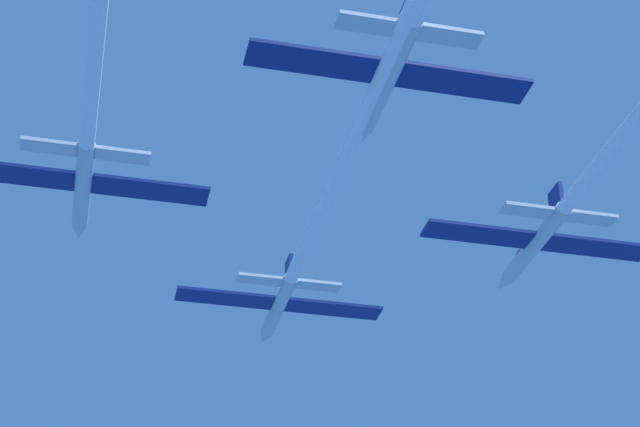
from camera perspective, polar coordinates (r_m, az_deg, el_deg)
name	(u,v)px	position (r m, az deg, el deg)	size (l,w,h in m)	color
jet_lead	(315,225)	(97.10, -0.27, -0.61)	(20.58, 60.63, 3.41)	silver
jet_left_wing	(92,87)	(82.21, -11.62, 6.35)	(20.58, 54.30, 3.41)	silver
jet_right_wing	(592,173)	(90.28, 13.77, 2.02)	(20.58, 49.80, 3.41)	silver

